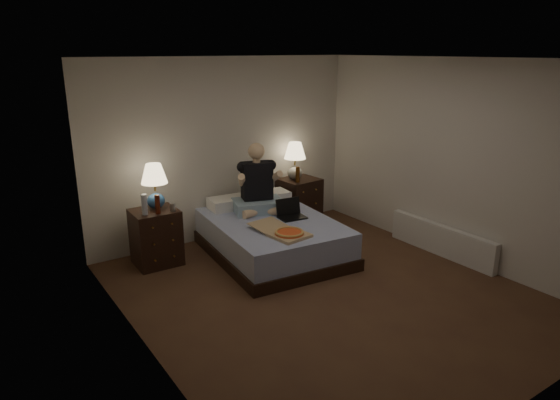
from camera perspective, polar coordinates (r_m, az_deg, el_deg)
floor at (r=5.64m, az=5.24°, el=-10.52°), size 4.00×4.50×0.00m
ceiling at (r=5.01m, az=6.03°, el=15.79°), size 4.00×4.50×0.00m
wall_back at (r=7.01m, az=-6.25°, el=5.79°), size 4.00×0.00×2.50m
wall_front at (r=3.83m, az=27.71°, el=-5.60°), size 4.00×0.00×2.50m
wall_left at (r=4.24m, az=-15.70°, el=-2.17°), size 0.00×4.50×2.50m
wall_right at (r=6.62m, az=19.11°, el=4.28°), size 0.00×4.50×2.50m
bed at (r=6.50m, az=-0.88°, el=-4.31°), size 1.62×2.04×0.48m
nightstand_left at (r=6.39m, az=-13.99°, el=-4.15°), size 0.55×0.50×0.70m
nightstand_right at (r=7.61m, az=2.20°, el=-0.18°), size 0.59×0.54×0.71m
lamp_left at (r=6.27m, az=-14.12°, el=1.53°), size 0.38×0.38×0.56m
lamp_right at (r=7.42m, az=1.71°, el=4.47°), size 0.41×0.41×0.56m
water_bottle at (r=6.10m, az=-15.24°, el=-0.51°), size 0.07×0.07×0.25m
soda_can at (r=6.18m, az=-12.18°, el=-0.80°), size 0.07×0.07×0.10m
beer_bottle_left at (r=6.10m, az=-13.82°, el=-0.48°), size 0.06×0.06×0.23m
beer_bottle_right at (r=7.30m, az=2.03°, el=2.93°), size 0.06×0.06×0.23m
person at (r=6.64m, az=-2.56°, el=2.51°), size 0.78×0.69×0.93m
laptop at (r=6.46m, az=1.43°, el=-1.09°), size 0.37×0.32×0.24m
pizza_box at (r=5.86m, az=1.07°, el=-3.83°), size 0.49×0.80×0.08m
radiator at (r=6.85m, az=17.94°, el=-4.38°), size 0.10×1.60×0.40m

